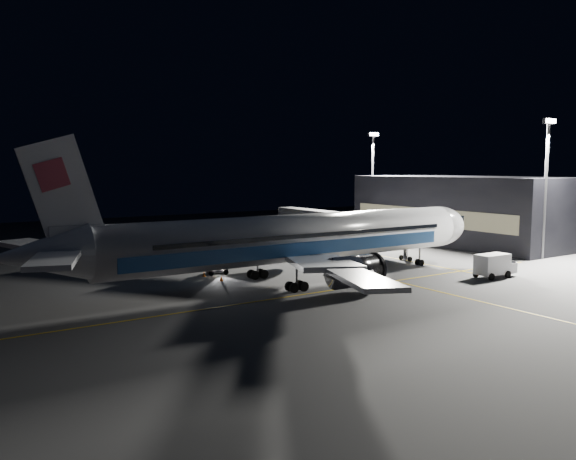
# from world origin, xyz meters

# --- Properties ---
(ground) EXTENTS (200.00, 200.00, 0.00)m
(ground) POSITION_xyz_m (0.00, 0.00, 0.00)
(ground) COLOR #4C4C4F
(ground) RESTS_ON ground
(guide_line_main) EXTENTS (0.25, 80.00, 0.01)m
(guide_line_main) POSITION_xyz_m (10.00, 0.00, 0.01)
(guide_line_main) COLOR gold
(guide_line_main) RESTS_ON ground
(guide_line_cross) EXTENTS (70.00, 0.25, 0.01)m
(guide_line_cross) POSITION_xyz_m (0.00, -6.00, 0.01)
(guide_line_cross) COLOR gold
(guide_line_cross) RESTS_ON ground
(guide_line_side) EXTENTS (0.25, 40.00, 0.01)m
(guide_line_side) POSITION_xyz_m (22.00, 10.00, 0.01)
(guide_line_side) COLOR gold
(guide_line_side) RESTS_ON ground
(airliner) EXTENTS (61.48, 54.22, 16.64)m
(airliner) POSITION_xyz_m (-1.08, 0.00, 5.16)
(airliner) COLOR silver
(airliner) RESTS_ON ground
(terminal) EXTENTS (18.12, 40.00, 12.00)m
(terminal) POSITION_xyz_m (45.98, 14.00, 6.00)
(terminal) COLOR black
(terminal) RESTS_ON ground
(jet_bridge) EXTENTS (3.60, 34.40, 6.30)m
(jet_bridge) POSITION_xyz_m (22.00, 18.06, 4.58)
(jet_bridge) COLOR #B2B2B7
(jet_bridge) RESTS_ON ground
(floodlight_mast_north) EXTENTS (2.40, 0.68, 20.70)m
(floodlight_mast_north) POSITION_xyz_m (40.00, 31.99, 12.37)
(floodlight_mast_north) COLOR #59595E
(floodlight_mast_north) RESTS_ON ground
(floodlight_mast_south) EXTENTS (2.40, 0.67, 20.70)m
(floodlight_mast_south) POSITION_xyz_m (40.00, -6.01, 12.37)
(floodlight_mast_south) COLOR #59595E
(floodlight_mast_south) RESTS_ON ground
(service_truck) EXTENTS (5.79, 2.65, 2.94)m
(service_truck) POSITION_xyz_m (22.13, -11.06, 1.57)
(service_truck) COLOR white
(service_truck) RESTS_ON ground
(baggage_tug) EXTENTS (2.94, 2.55, 1.86)m
(baggage_tug) POSITION_xyz_m (-5.87, 9.74, 0.86)
(baggage_tug) COLOR black
(baggage_tug) RESTS_ON ground
(safety_cone_a) EXTENTS (0.42, 0.42, 0.63)m
(safety_cone_a) POSITION_xyz_m (-7.40, 5.37, 0.31)
(safety_cone_a) COLOR #FF5B0A
(safety_cone_a) RESTS_ON ground
(safety_cone_b) EXTENTS (0.35, 0.35, 0.53)m
(safety_cone_b) POSITION_xyz_m (6.00, 4.00, 0.26)
(safety_cone_b) COLOR #FF5B0A
(safety_cone_b) RESTS_ON ground
(safety_cone_c) EXTENTS (0.44, 0.44, 0.67)m
(safety_cone_c) POSITION_xyz_m (-8.00, 9.03, 0.33)
(safety_cone_c) COLOR #FF5B0A
(safety_cone_c) RESTS_ON ground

